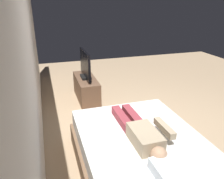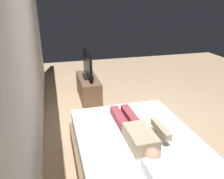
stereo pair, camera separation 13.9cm
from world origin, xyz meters
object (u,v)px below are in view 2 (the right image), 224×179
Objects in this scene: tv_stand at (88,88)px; tv at (87,65)px; bed at (139,158)px; pillow at (169,177)px; person at (137,133)px; remote at (162,127)px.

tv is at bearing -90.00° from tv_stand.
pillow is at bearing -180.00° from bed.
bed is at bearing -146.29° from person.
bed is 2.58m from tv.
bed is at bearing 0.00° from pillow.
bed is at bearing -175.44° from tv.
pillow is 3.20× the size of remote.
pillow is 3.24m from tv_stand.
bed reaches higher than tv_stand.
bed is 0.36m from person.
remote is at bearing -64.97° from bed.
person is 1.15× the size of tv_stand.
remote is at bearing -165.91° from tv_stand.
person is 2.52m from tv_stand.
pillow is 0.73m from person.
pillow is 0.44× the size of tv_stand.
tv_stand is at bearing 3.57° from pillow.
remote is at bearing -165.91° from tv.
remote reaches higher than tv_stand.
bed is 4.25× the size of pillow.
pillow reaches higher than tv_stand.
pillow is at bearing -176.43° from tv_stand.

